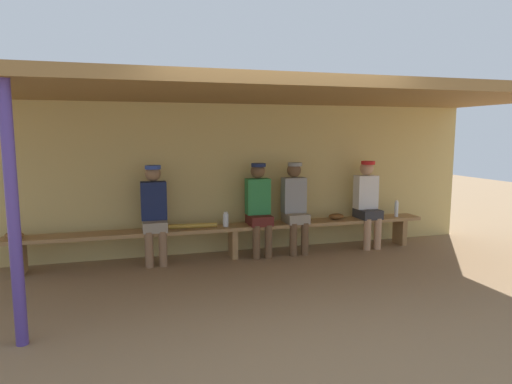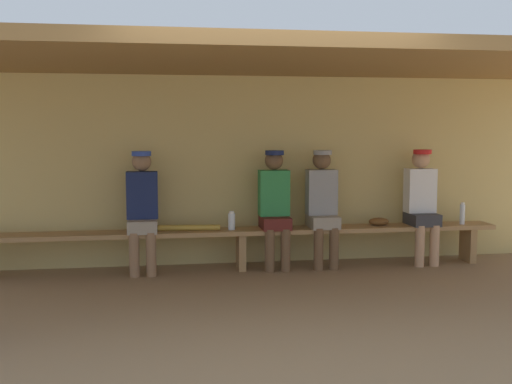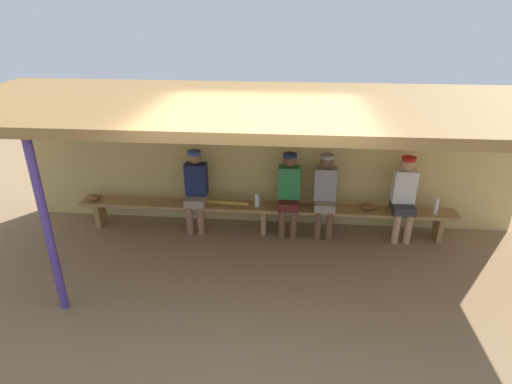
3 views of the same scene
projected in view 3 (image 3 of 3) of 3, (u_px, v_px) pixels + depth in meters
ground_plane at (256, 289)px, 5.55m from camera, size 24.00×24.00×0.00m
back_wall at (266, 159)px, 6.91m from camera, size 8.00×0.20×2.20m
dugout_roof at (260, 106)px, 5.25m from camera, size 8.00×2.80×0.12m
support_post at (47, 229)px, 4.78m from camera, size 0.10×0.10×2.20m
bench at (264, 210)px, 6.80m from camera, size 6.00×0.36×0.46m
player_in_white at (325, 192)px, 6.58m from camera, size 0.34×0.42×1.34m
player_in_blue at (196, 187)px, 6.74m from camera, size 0.34×0.42×1.34m
player_with_sunglasses at (289, 190)px, 6.62m from camera, size 0.34×0.42×1.34m
player_shirtless_tan at (404, 194)px, 6.48m from camera, size 0.34×0.42×1.34m
water_bottle_blue at (257, 201)px, 6.72m from camera, size 0.08×0.08×0.21m
water_bottle_green at (436, 206)px, 6.47m from camera, size 0.06×0.06×0.26m
baseball_glove_worn at (368, 207)px, 6.65m from camera, size 0.25×0.19×0.09m
baseball_glove_tan at (94, 197)px, 6.96m from camera, size 0.29×0.26×0.09m
baseball_bat at (224, 202)px, 6.81m from camera, size 0.83×0.13×0.07m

